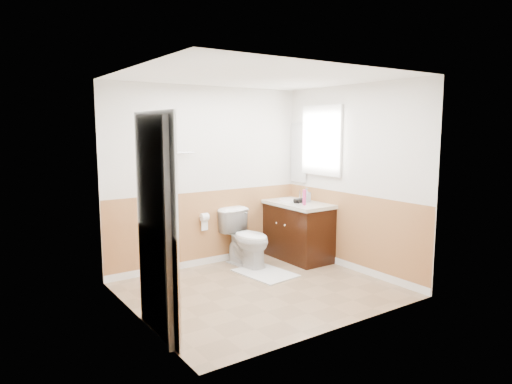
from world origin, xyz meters
TOP-DOWN VIEW (x-y plane):
  - floor at (0.00, 0.00)m, footprint 3.00×3.00m
  - ceiling at (0.00, 0.00)m, footprint 3.00×3.00m
  - wall_back at (0.00, 1.30)m, footprint 3.00×0.00m
  - wall_front at (0.00, -1.30)m, footprint 3.00×0.00m
  - wall_left at (-1.50, 0.00)m, footprint 0.00×3.00m
  - wall_right at (1.50, 0.00)m, footprint 0.00×3.00m
  - wainscot_back at (0.00, 1.29)m, footprint 3.00×0.00m
  - wainscot_front at (0.00, -1.29)m, footprint 3.00×0.00m
  - wainscot_left at (-1.49, 0.00)m, footprint 0.00×2.60m
  - wainscot_right at (1.49, 0.00)m, footprint 0.00×2.60m
  - toilet at (0.39, 0.90)m, footprint 0.53×0.83m
  - bath_mat at (0.39, 0.46)m, footprint 0.64×0.86m
  - vanity_cabinet at (1.21, 0.81)m, footprint 0.55×1.10m
  - vanity_knob_left at (0.91, 0.71)m, footprint 0.03×0.03m
  - vanity_knob_right at (0.91, 0.91)m, footprint 0.03×0.03m
  - countertop at (1.20, 0.81)m, footprint 0.60×1.15m
  - sink_basin at (1.21, 0.96)m, footprint 0.36×0.36m
  - faucet at (1.39, 0.96)m, footprint 0.02×0.02m
  - lotion_bottle at (1.11, 0.53)m, footprint 0.05×0.05m
  - soap_dispenser at (1.33, 0.74)m, footprint 0.11×0.11m
  - hair_dryer_body at (1.16, 0.72)m, footprint 0.14×0.07m
  - hair_dryer_handle at (1.13, 0.68)m, footprint 0.03×0.03m
  - mirror_panel at (1.48, 1.10)m, footprint 0.02×0.35m
  - window_frame at (1.47, 0.59)m, footprint 0.04×0.80m
  - window_glass at (1.49, 0.59)m, footprint 0.01×0.70m
  - door at (-1.40, -0.45)m, footprint 0.29×0.78m
  - door_frame at (-1.48, -0.45)m, footprint 0.02×0.92m
  - door_knob at (-1.34, -0.12)m, footprint 0.06×0.06m
  - towel_bar at (-0.55, 1.25)m, footprint 0.62×0.02m
  - tp_holder_bar at (-0.10, 1.23)m, footprint 0.14×0.02m
  - tp_roll at (-0.10, 1.23)m, footprint 0.10×0.11m
  - tp_sheet at (-0.10, 1.23)m, footprint 0.10×0.01m

SIDE VIEW (x-z plane):
  - floor at x=0.00m, z-range 0.00..0.00m
  - bath_mat at x=0.39m, z-range 0.00..0.02m
  - toilet at x=0.39m, z-range 0.00..0.80m
  - vanity_cabinet at x=1.21m, z-range 0.00..0.80m
  - wainscot_back at x=0.00m, z-range -1.00..2.00m
  - wainscot_front at x=0.00m, z-range -1.00..2.00m
  - wainscot_left at x=-1.49m, z-range -0.80..1.80m
  - wainscot_right at x=1.49m, z-range -0.80..1.80m
  - vanity_knob_left at x=0.91m, z-range 0.53..0.57m
  - vanity_knob_right at x=0.91m, z-range 0.53..0.57m
  - tp_sheet at x=-0.10m, z-range 0.51..0.67m
  - tp_holder_bar at x=-0.10m, z-range 0.69..0.71m
  - tp_roll at x=-0.10m, z-range 0.64..0.76m
  - countertop at x=1.20m, z-range 0.80..0.85m
  - hair_dryer_handle at x=1.13m, z-range 0.82..0.89m
  - sink_basin at x=1.21m, z-range 0.85..0.87m
  - hair_dryer_body at x=1.16m, z-range 0.85..0.92m
  - faucet at x=1.39m, z-range 0.85..0.99m
  - door_knob at x=-1.34m, z-range 0.92..0.98m
  - soap_dispenser at x=1.33m, z-range 0.85..1.06m
  - lotion_bottle at x=1.11m, z-range 0.85..1.07m
  - door at x=-1.40m, z-range 0.00..2.04m
  - door_frame at x=-1.48m, z-range -0.02..2.08m
  - wall_back at x=0.00m, z-range -0.25..2.75m
  - wall_front at x=0.00m, z-range -0.25..2.75m
  - wall_left at x=-1.50m, z-range -0.25..2.75m
  - wall_right at x=1.50m, z-range -0.25..2.75m
  - mirror_panel at x=1.48m, z-range 1.10..2.00m
  - towel_bar at x=-0.55m, z-range 1.59..1.61m
  - window_frame at x=1.47m, z-range 1.25..2.25m
  - window_glass at x=1.49m, z-range 1.30..2.20m
  - ceiling at x=0.00m, z-range 2.50..2.50m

